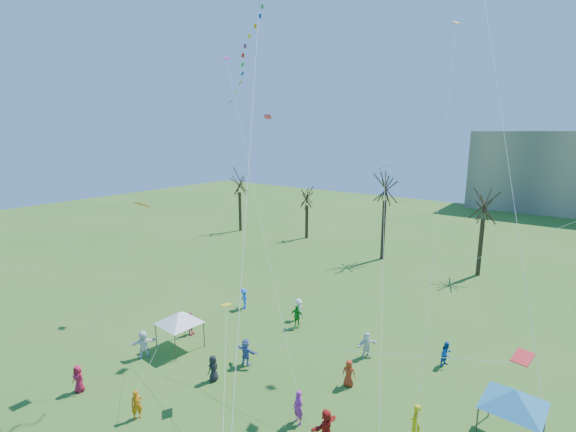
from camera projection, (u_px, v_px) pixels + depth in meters
The scene contains 6 objects.
bare_tree_row at pixel (495, 211), 40.43m from camera, with size 70.82×7.94×11.02m.
big_box_kite at pixel (250, 53), 24.00m from camera, with size 5.90×7.75×26.84m.
canopy_tent_white at pixel (179, 318), 27.52m from camera, with size 3.55×3.55×2.67m.
canopy_tent_blue at pixel (515, 397), 19.00m from camera, with size 3.80×3.80×2.86m.
festival_crowd at pixel (300, 380), 22.91m from camera, with size 25.15×16.49×1.86m.
small_kites_aloft at pixel (338, 163), 22.81m from camera, with size 32.02×19.81×33.25m.
Camera 1 is at (10.23, -9.39, 14.73)m, focal length 25.00 mm.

